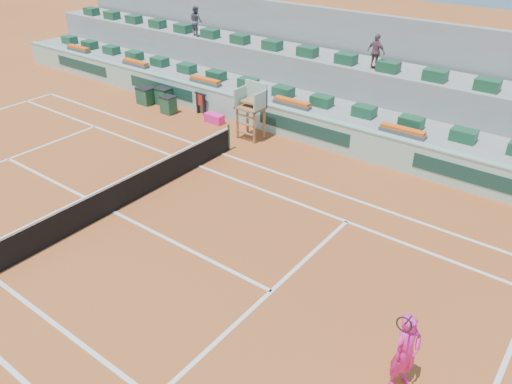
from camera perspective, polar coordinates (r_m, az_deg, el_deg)
ground at (r=17.05m, az=-16.01°, el=-2.18°), size 90.00×90.00×0.00m
seating_tier_lower at (r=23.86m, az=4.33°, el=10.07°), size 36.00×4.00×1.20m
seating_tier_upper at (r=24.93m, az=6.46°, el=12.56°), size 36.00×2.40×2.60m
stadium_back_wall at (r=26.01m, az=8.49°, el=15.25°), size 36.00×0.40×4.40m
player_bag at (r=23.17m, az=-4.79°, el=8.38°), size 0.94×0.42×0.42m
spectator_left at (r=27.95m, az=-6.86°, el=18.84°), size 0.87×0.75×1.52m
spectator_mid at (r=22.35m, az=13.56°, el=15.30°), size 0.92×0.54×1.48m
court_lines at (r=17.05m, az=-16.01°, el=-2.16°), size 23.89×11.09×0.01m
tennis_net at (r=16.78m, az=-16.26°, el=-0.66°), size 0.10×11.97×1.10m
advertising_hoarding at (r=22.14m, az=1.20°, el=8.60°), size 36.00×0.34×1.26m
umpire_chair at (r=21.08m, az=-0.46°, el=10.11°), size 1.10×0.90×2.40m
seat_row_lower at (r=22.88m, az=3.14°, el=11.39°), size 32.90×0.60×0.44m
seat_row_upper at (r=24.01m, az=5.90°, el=15.69°), size 32.90×0.60×0.44m
flower_planters at (r=23.14m, az=-1.14°, el=11.42°), size 26.80×0.36×0.28m
drink_cooler_a at (r=24.49m, az=-9.98°, el=9.79°), size 0.67×0.58×0.84m
drink_cooler_b at (r=25.70m, az=-10.46°, el=10.73°), size 0.78×0.68×0.84m
drink_cooler_c at (r=25.95m, az=-12.46°, el=10.72°), size 0.83×0.72×0.84m
towel_rack at (r=24.11m, az=-6.34°, el=10.20°), size 0.68×0.11×1.03m
tennis_player at (r=11.01m, az=16.73°, el=-17.10°), size 0.69×0.96×2.28m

